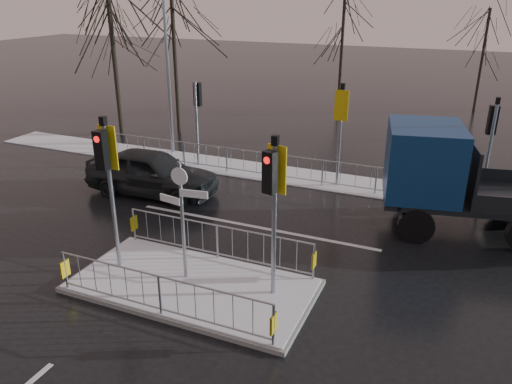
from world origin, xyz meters
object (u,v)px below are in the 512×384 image
at_px(car_far_lane, 152,172).
at_px(street_lamp_left, 168,51).
at_px(traffic_island, 192,274).
at_px(flatbed_truck, 456,177).

height_order(car_far_lane, street_lamp_left, street_lamp_left).
xyz_separation_m(traffic_island, flatbed_truck, (5.65, 6.05, 1.33)).
relative_size(car_far_lane, flatbed_truck, 0.66).
distance_m(traffic_island, street_lamp_left, 12.17).
height_order(flatbed_truck, street_lamp_left, street_lamp_left).
bearing_deg(traffic_island, street_lamp_left, 124.07).
xyz_separation_m(flatbed_truck, street_lamp_left, (-12.07, 3.44, 2.77)).
xyz_separation_m(car_far_lane, flatbed_truck, (10.10, 1.17, 0.90)).
height_order(car_far_lane, flatbed_truck, flatbed_truck).
distance_m(flatbed_truck, street_lamp_left, 12.85).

